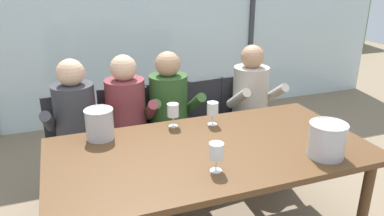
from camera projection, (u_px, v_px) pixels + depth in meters
name	position (u px, v px, depth m)	size (l,w,h in m)	color
ground	(168.00, 173.00, 3.52)	(14.00, 14.00, 0.00)	#847056
window_glass_panel	(129.00, 16.00, 4.38)	(7.25, 0.03, 2.60)	silver
window_mullion_right	(252.00, 11.00, 4.89)	(0.06, 0.06, 2.60)	#38383D
hillside_vineyard	(94.00, 16.00, 8.18)	(13.25, 2.40, 1.66)	#568942
dining_table	(211.00, 158.00, 2.40)	(2.05, 1.05, 0.75)	brown
chair_near_curtain	(74.00, 141.00, 3.01)	(0.48, 0.48, 0.88)	#232328
chair_left_of_center	(125.00, 133.00, 3.15)	(0.50, 0.50, 0.88)	#232328
chair_center	(169.00, 126.00, 3.28)	(0.49, 0.49, 0.88)	#232328
chair_right_of_center	(208.00, 121.00, 3.38)	(0.48, 0.48, 0.88)	#232328
chair_near_window_right	(245.00, 115.00, 3.52)	(0.45, 0.45, 0.88)	#232328
person_charcoal_jacket	(76.00, 126.00, 2.85)	(0.48, 0.63, 1.20)	#38383D
person_maroon_top	(127.00, 120.00, 2.97)	(0.49, 0.63, 1.20)	brown
person_olive_shirt	(172.00, 114.00, 3.10)	(0.48, 0.62, 1.20)	#2D5123
person_beige_jumper	(254.00, 103.00, 3.35)	(0.47, 0.62, 1.20)	#B7AD9E
ice_bucket_primary	(327.00, 139.00, 2.24)	(0.23, 0.23, 0.22)	#B7B7BC
ice_bucket_secondary	(100.00, 123.00, 2.47)	(0.20, 0.20, 0.21)	#B7B7BC
wine_glass_by_left_taster	(216.00, 152.00, 2.07)	(0.08, 0.08, 0.17)	silver
wine_glass_near_bucket	(213.00, 110.00, 2.69)	(0.08, 0.08, 0.17)	silver
wine_glass_center_pour	(173.00, 111.00, 2.66)	(0.08, 0.08, 0.17)	silver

